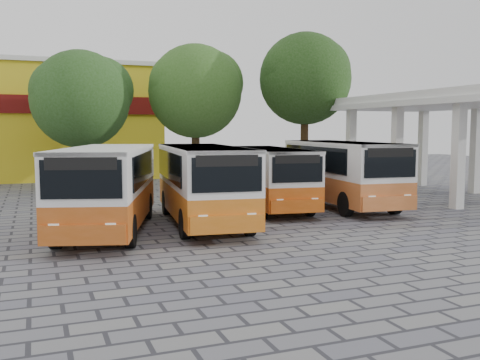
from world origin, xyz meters
name	(u,v)px	position (x,y,z in m)	size (l,w,h in m)	color
ground	(324,227)	(0.00, 0.00, 0.00)	(90.00, 90.00, 0.00)	#585864
terminal_shelter	(470,102)	(10.50, 4.00, 4.91)	(6.80, 15.80, 5.40)	silver
shophouse_block	(16,121)	(-11.00, 25.99, 4.16)	(20.40, 10.40, 8.30)	gold
bus_far_left	(108,183)	(-7.46, 1.96, 1.70)	(4.73, 8.66, 2.94)	#BC5316
bus_centre_left	(203,179)	(-3.92, 2.22, 1.69)	(3.40, 8.35, 2.92)	orange
bus_centre_right	(269,174)	(0.00, 4.91, 1.57)	(3.25, 7.78, 2.71)	#CD520E
bus_far_right	(342,169)	(3.38, 4.30, 1.73)	(3.30, 8.49, 2.98)	#C6652C
tree_left	(82,96)	(-7.08, 16.06, 5.51)	(6.03, 5.74, 8.19)	black
tree_middle	(196,88)	(-0.11, 15.94, 6.14)	(6.19, 5.90, 8.90)	#412F1A
tree_right	(306,76)	(6.46, 13.66, 6.94)	(6.10, 5.81, 9.66)	#3C2914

